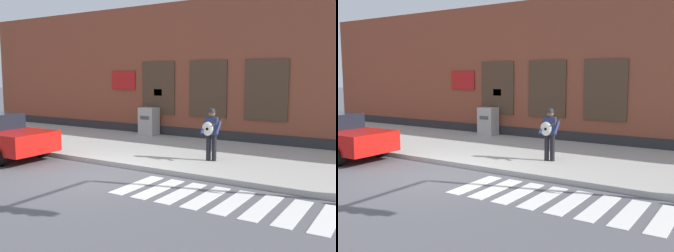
# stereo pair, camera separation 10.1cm
# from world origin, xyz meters

# --- Properties ---
(ground_plane) EXTENTS (160.00, 160.00, 0.00)m
(ground_plane) POSITION_xyz_m (0.00, 0.00, 0.00)
(ground_plane) COLOR #56565B
(sidewalk) EXTENTS (28.00, 5.76, 0.15)m
(sidewalk) POSITION_xyz_m (0.00, 4.02, 0.08)
(sidewalk) COLOR #ADAAA3
(sidewalk) RESTS_ON ground
(building_backdrop) EXTENTS (28.00, 4.06, 6.06)m
(building_backdrop) POSITION_xyz_m (-0.00, 8.90, 3.02)
(building_backdrop) COLOR brown
(building_backdrop) RESTS_ON ground
(crosswalk) EXTENTS (5.78, 1.90, 0.01)m
(crosswalk) POSITION_xyz_m (4.15, -0.16, 0.01)
(crosswalk) COLOR silver
(crosswalk) RESTS_ON ground
(busker) EXTENTS (0.76, 0.61, 1.66)m
(busker) POSITION_xyz_m (2.08, 2.91, 1.10)
(busker) COLOR black
(busker) RESTS_ON sidewalk
(utility_box) EXTENTS (0.78, 0.67, 1.26)m
(utility_box) POSITION_xyz_m (-2.77, 6.45, 0.78)
(utility_box) COLOR #ADADA8
(utility_box) RESTS_ON sidewalk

